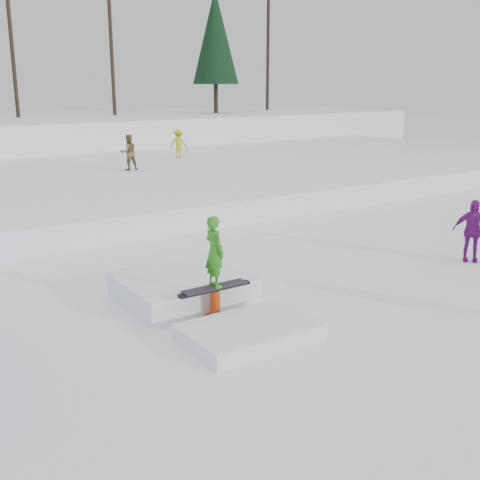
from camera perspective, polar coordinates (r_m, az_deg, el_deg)
ground at (r=12.26m, az=3.32°, el=-7.31°), size 120.00×120.00×0.00m
snow_midrise at (r=26.28m, az=-18.36°, el=4.87°), size 50.00×18.00×0.80m
treeline at (r=39.61m, az=-15.43°, el=18.45°), size 40.24×4.22×10.50m
walker_olive at (r=27.08m, az=-10.51°, el=8.17°), size 0.80×0.64×1.56m
walker_ygreen at (r=31.14m, az=-5.84°, el=9.08°), size 1.06×1.01×1.45m
spectator_purple at (r=16.86m, az=21.12°, el=0.84°), size 0.95×0.99×1.65m
jib_rail_feature at (r=12.53m, az=-3.78°, el=-5.33°), size 2.60×4.40×2.11m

